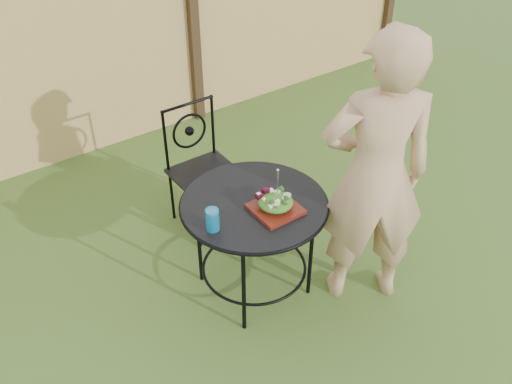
# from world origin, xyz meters

# --- Properties ---
(ground) EXTENTS (60.00, 60.00, 0.00)m
(ground) POSITION_xyz_m (0.00, 0.00, 0.00)
(ground) COLOR #254917
(ground) RESTS_ON ground
(fence) EXTENTS (8.00, 0.12, 1.90)m
(fence) POSITION_xyz_m (-0.00, 2.19, 0.95)
(fence) COLOR #EEC775
(fence) RESTS_ON ground
(patio_table) EXTENTS (0.92, 0.92, 0.72)m
(patio_table) POSITION_xyz_m (0.40, -0.09, 0.59)
(patio_table) COLOR black
(patio_table) RESTS_ON ground
(patio_chair) EXTENTS (0.46, 0.46, 0.95)m
(patio_chair) POSITION_xyz_m (0.51, 0.73, 0.50)
(patio_chair) COLOR black
(patio_chair) RESTS_ON ground
(diner) EXTENTS (0.81, 0.73, 1.86)m
(diner) POSITION_xyz_m (0.97, -0.51, 0.93)
(diner) COLOR tan
(diner) RESTS_ON ground
(salad_plate) EXTENTS (0.27, 0.27, 0.02)m
(salad_plate) POSITION_xyz_m (0.46, -0.23, 0.74)
(salad_plate) COLOR #4D190B
(salad_plate) RESTS_ON patio_table
(salad) EXTENTS (0.21, 0.21, 0.08)m
(salad) POSITION_xyz_m (0.46, -0.23, 0.79)
(salad) COLOR #235614
(salad) RESTS_ON salad_plate
(fork) EXTENTS (0.01, 0.01, 0.18)m
(fork) POSITION_xyz_m (0.47, -0.23, 0.92)
(fork) COLOR silver
(fork) RESTS_ON salad
(drinking_glass) EXTENTS (0.08, 0.08, 0.14)m
(drinking_glass) POSITION_xyz_m (0.06, -0.16, 0.79)
(drinking_glass) COLOR #0D6B9C
(drinking_glass) RESTS_ON patio_table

